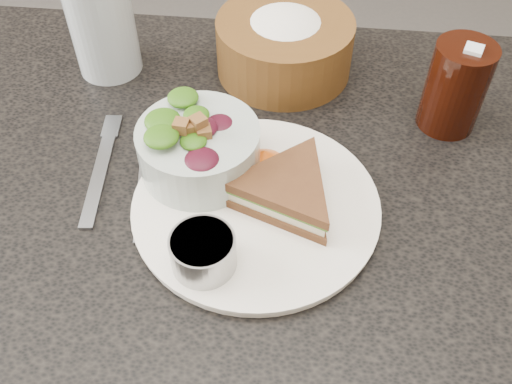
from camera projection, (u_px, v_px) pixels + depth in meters
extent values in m
cube|color=black|center=(258.00, 341.00, 0.94)|extent=(1.00, 0.70, 0.75)
cylinder|color=white|center=(256.00, 206.00, 0.63)|extent=(0.27, 0.27, 0.01)
cylinder|color=#959595|center=(203.00, 252.00, 0.56)|extent=(0.09, 0.09, 0.04)
cone|color=orange|center=(264.00, 158.00, 0.66)|extent=(0.07, 0.07, 0.02)
cube|color=gray|center=(100.00, 174.00, 0.67)|extent=(0.03, 0.16, 0.00)
cube|color=#91949D|center=(145.00, 172.00, 0.67)|extent=(0.05, 0.21, 0.00)
cylinder|color=#B1BEC6|center=(103.00, 27.00, 0.76)|extent=(0.11, 0.11, 0.13)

